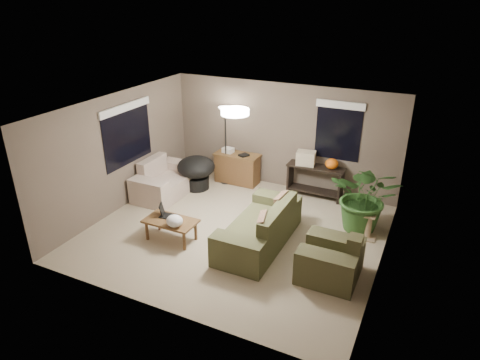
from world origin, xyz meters
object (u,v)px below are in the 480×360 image
at_px(houseplant, 365,204).
at_px(armchair, 331,261).
at_px(console_table, 315,179).
at_px(papasan_chair, 196,170).
at_px(floor_lamp, 225,120).
at_px(cat_scratching_post, 368,228).
at_px(main_sofa, 261,230).
at_px(desk, 237,168).
at_px(loveseat, 164,182).
at_px(coffee_table, 171,223).

bearing_deg(houseplant, armchair, -95.83).
xyz_separation_m(console_table, papasan_chair, (-2.69, -0.79, 0.03)).
bearing_deg(console_table, floor_lamp, -175.13).
bearing_deg(papasan_chair, houseplant, -3.61).
height_order(armchair, cat_scratching_post, armchair).
bearing_deg(armchair, main_sofa, 163.63).
height_order(desk, houseplant, houseplant).
xyz_separation_m(loveseat, papasan_chair, (0.51, 0.61, 0.17)).
distance_m(loveseat, desk, 1.83).
bearing_deg(cat_scratching_post, desk, 159.67).
bearing_deg(coffee_table, desk, 90.66).
xyz_separation_m(loveseat, desk, (1.24, 1.34, 0.08)).
distance_m(main_sofa, floor_lamp, 3.19).
bearing_deg(main_sofa, armchair, -16.37).
distance_m(houseplant, cat_scratching_post, 0.48).
bearing_deg(main_sofa, loveseat, 160.82).
bearing_deg(cat_scratching_post, coffee_table, -153.46).
height_order(armchair, console_table, armchair).
bearing_deg(console_table, coffee_table, -122.47).
bearing_deg(desk, loveseat, -132.84).
relative_size(armchair, cat_scratching_post, 2.00).
distance_m(loveseat, console_table, 3.49).
bearing_deg(desk, cat_scratching_post, -20.33).
bearing_deg(console_table, houseplant, -38.70).
relative_size(floor_lamp, cat_scratching_post, 3.82).
relative_size(papasan_chair, cat_scratching_post, 1.99).
xyz_separation_m(console_table, floor_lamp, (-2.20, -0.19, 1.16)).
height_order(main_sofa, houseplant, houseplant).
relative_size(armchair, coffee_table, 1.00).
distance_m(coffee_table, console_table, 3.58).
distance_m(armchair, desk, 4.13).
bearing_deg(coffee_table, houseplant, 31.46).
bearing_deg(floor_lamp, coffee_table, -84.24).
bearing_deg(console_table, loveseat, -156.32).
distance_m(console_table, cat_scratching_post, 1.99).
xyz_separation_m(papasan_chair, houseplant, (3.99, -0.25, 0.10)).
xyz_separation_m(desk, cat_scratching_post, (3.42, -1.27, -0.16)).
xyz_separation_m(armchair, floor_lamp, (-3.33, 2.64, 1.30)).
distance_m(armchair, coffee_table, 3.05).
relative_size(desk, cat_scratching_post, 2.20).
bearing_deg(console_table, desk, -178.19).
distance_m(loveseat, papasan_chair, 0.81).
bearing_deg(floor_lamp, cat_scratching_post, -17.26).
bearing_deg(floor_lamp, desk, 26.63).
distance_m(main_sofa, coffee_table, 1.72).
distance_m(armchair, cat_scratching_post, 1.54).
relative_size(coffee_table, console_table, 0.77).
xyz_separation_m(coffee_table, papasan_chair, (-0.77, 2.22, 0.11)).
xyz_separation_m(desk, papasan_chair, (-0.73, -0.73, 0.09)).
relative_size(console_table, cat_scratching_post, 2.60).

